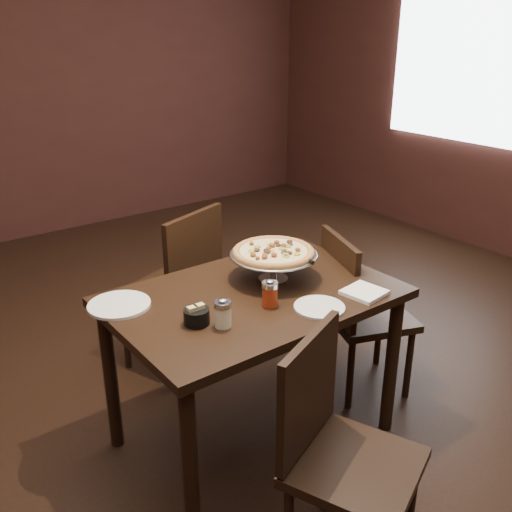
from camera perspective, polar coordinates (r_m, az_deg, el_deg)
room at (r=2.35m, az=2.88°, el=11.41°), size 6.04×7.04×2.84m
dining_table at (r=2.52m, az=-0.23°, el=-5.78°), size 1.22×0.82×0.76m
pizza_stand at (r=2.55m, az=1.76°, el=0.37°), size 0.40×0.40×0.16m
parmesan_shaker at (r=2.19m, az=-3.33°, el=-5.74°), size 0.07×0.07×0.12m
pepper_flake_shaker at (r=2.34m, az=1.40°, el=-3.76°), size 0.07×0.07×0.12m
packet_caddy at (r=2.23m, az=-5.97°, el=-5.97°), size 0.10×0.10×0.08m
napkin_stack at (r=2.50m, az=10.78°, el=-3.59°), size 0.18×0.18×0.02m
plate_left at (r=2.42m, az=-13.53°, el=-4.77°), size 0.26×0.26×0.01m
plate_near at (r=2.36m, az=6.35°, el=-5.12°), size 0.21×0.21×0.01m
serving_spatula at (r=2.50m, az=4.99°, el=-0.28°), size 0.14×0.14×0.02m
chair_far at (r=3.15m, az=-7.78°, el=-2.85°), size 0.57×0.57×0.95m
chair_near at (r=2.10m, az=8.13°, el=-18.29°), size 0.54×0.54×0.89m
chair_side at (r=3.00m, az=10.07°, el=-5.14°), size 0.53×0.53×0.88m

